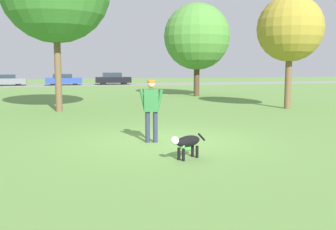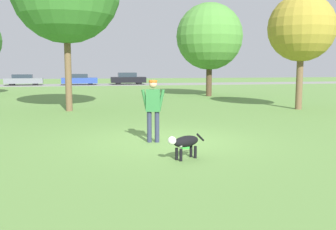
{
  "view_description": "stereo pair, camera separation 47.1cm",
  "coord_description": "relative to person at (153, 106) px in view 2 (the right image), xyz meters",
  "views": [
    {
      "loc": [
        -2.81,
        -10.72,
        2.12
      ],
      "look_at": [
        -0.25,
        -1.16,
        0.9
      ],
      "focal_mm": 42.0,
      "sensor_mm": 36.0,
      "label": 1
    },
    {
      "loc": [
        -2.35,
        -10.83,
        2.12
      ],
      "look_at": [
        -0.25,
        -1.16,
        0.9
      ],
      "focal_mm": 42.0,
      "sensor_mm": 36.0,
      "label": 2
    }
  ],
  "objects": [
    {
      "name": "tree_far_right",
      "position": [
        7.01,
        16.36,
        3.2
      ],
      "size": [
        4.73,
        4.73,
        6.62
      ],
      "color": "#4C3826",
      "rests_on": "ground_plane"
    },
    {
      "name": "tree_near_right",
      "position": [
        8.63,
        6.97,
        2.94
      ],
      "size": [
        3.28,
        3.28,
        5.64
      ],
      "color": "brown",
      "rests_on": "ground_plane"
    },
    {
      "name": "dog",
      "position": [
        0.34,
        -2.19,
        -0.64
      ],
      "size": [
        1.04,
        0.65,
        0.58
      ],
      "rotation": [
        0.0,
        0.0,
        3.65
      ],
      "color": "black",
      "rests_on": "ground_plane"
    },
    {
      "name": "far_road_strip",
      "position": [
        0.44,
        36.13,
        -1.03
      ],
      "size": [
        120.0,
        6.0,
        0.01
      ],
      "color": "gray",
      "rests_on": "ground_plane"
    },
    {
      "name": "parked_car_grey",
      "position": [
        -8.46,
        36.47,
        -0.41
      ],
      "size": [
        4.25,
        1.98,
        1.25
      ],
      "rotation": [
        0.0,
        0.0,
        0.05
      ],
      "color": "slate",
      "rests_on": "ground_plane"
    },
    {
      "name": "frisbee",
      "position": [
        0.7,
        -0.96,
        -1.03
      ],
      "size": [
        0.26,
        0.26,
        0.02
      ],
      "color": "#33D838",
      "rests_on": "ground_plane"
    },
    {
      "name": "ground_plane",
      "position": [
        0.44,
        0.07,
        -1.04
      ],
      "size": [
        120.0,
        120.0,
        0.0
      ],
      "primitive_type": "plane",
      "color": "#608C42"
    },
    {
      "name": "parked_car_blue",
      "position": [
        -2.27,
        36.0,
        -0.41
      ],
      "size": [
        4.05,
        1.73,
        1.28
      ],
      "rotation": [
        0.0,
        0.0,
        0.0
      ],
      "color": "#284293",
      "rests_on": "ground_plane"
    },
    {
      "name": "parked_car_black",
      "position": [
        3.42,
        36.25,
        -0.34
      ],
      "size": [
        4.16,
        1.92,
        1.41
      ],
      "rotation": [
        0.0,
        0.0,
        -0.02
      ],
      "color": "black",
      "rests_on": "ground_plane"
    },
    {
      "name": "person",
      "position": [
        0.0,
        0.0,
        0.0
      ],
      "size": [
        0.67,
        0.31,
        1.75
      ],
      "rotation": [
        0.0,
        0.0,
        -0.24
      ],
      "color": "#2D334C",
      "rests_on": "ground_plane"
    }
  ]
}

